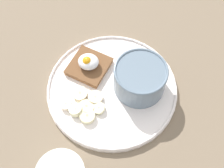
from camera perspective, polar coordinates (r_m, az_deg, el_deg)
The scene contains 12 objects.
ground_plane at distance 75.30cm, azimuth -0.00°, elevation -1.51°, with size 120.00×120.00×2.00cm, color #76644F.
plate at distance 73.72cm, azimuth -0.00°, elevation -0.85°, with size 30.80×30.80×1.60cm.
oatmeal_bowl at distance 71.05cm, azimuth 5.13°, elevation 0.95°, with size 12.12×12.12×7.20cm.
toast_slice at distance 75.97cm, azimuth -4.24°, elevation 3.25°, with size 11.12×11.12×1.41cm.
poached_egg at distance 74.20cm, azimuth -4.37°, elevation 4.09°, with size 4.97×4.48×3.27cm.
banana_slice_front at distance 72.58cm, azimuth -5.88°, elevation -1.75°, with size 3.57×3.65×1.34cm.
banana_slice_left at distance 70.86cm, azimuth -4.70°, elevation -4.16°, with size 4.59×4.65×1.61cm.
banana_slice_back at distance 71.85cm, azimuth -3.06°, elevation -2.46°, with size 4.43×4.47×1.29cm.
banana_slice_right at distance 69.82cm, azimuth -4.54°, elevation -5.91°, with size 4.42×4.41×1.39cm.
banana_slice_inner at distance 71.58cm, azimuth -8.40°, elevation -3.73°, with size 3.72×3.76×1.46cm.
banana_slice_outer at distance 70.52cm, azimuth -6.63°, elevation -4.73°, with size 4.14×4.01×1.98cm.
banana_slice_upper at distance 70.55cm, azimuth -2.44°, elevation -4.46°, with size 3.85×3.78×1.50cm.
Camera 1 is at (-6.47, 34.94, 67.39)cm, focal length 50.00 mm.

